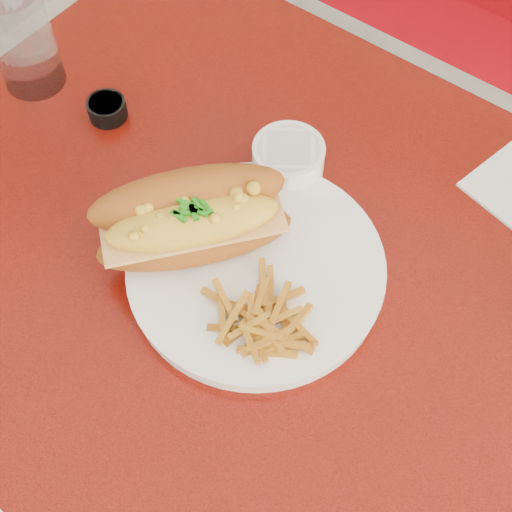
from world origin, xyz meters
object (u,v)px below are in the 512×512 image
Objects in this scene: mac_hoagie at (192,218)px; sauce_cup_left at (107,108)px; dinner_plate at (256,269)px; diner_table at (313,353)px; fork at (325,250)px; gravy_ramekin at (288,160)px; water_tumbler at (22,39)px.

mac_hoagie reaches higher than sauce_cup_left.
diner_table is at bearing 17.21° from dinner_plate.
dinner_plate is 0.32m from sauce_cup_left.
gravy_ramekin reaches higher than fork.
gravy_ramekin reaches higher than sauce_cup_left.
mac_hoagie reaches higher than diner_table.
fork is (-0.03, 0.04, 0.18)m from diner_table.
water_tumbler is at bearing 116.59° from mac_hoagie.
gravy_ramekin is 1.79× the size of sauce_cup_left.
gravy_ramekin reaches higher than dinner_plate.
gravy_ramekin is (-0.14, 0.12, 0.19)m from diner_table.
water_tumbler is (-0.36, 0.08, 0.01)m from mac_hoagie.
sauce_cup_left is at bearing 5.71° from water_tumbler.
sauce_cup_left is (-0.39, 0.05, 0.18)m from diner_table.
diner_table is at bearing -4.38° from water_tumbler.
gravy_ramekin is 0.75× the size of water_tumbler.
mac_hoagie is 1.91× the size of fork.
fork is at bearing 0.11° from water_tumbler.
diner_table is 9.62× the size of fork.
diner_table is 20.20× the size of sauce_cup_left.
dinner_plate is at bearing -162.79° from diner_table.
mac_hoagie is 0.16m from fork.
water_tumbler is (-0.38, -0.08, 0.05)m from gravy_ramekin.
mac_hoagie is 2.24× the size of gravy_ramekin.
fork is 1.17× the size of gravy_ramekin.
water_tumbler reaches higher than diner_table.
gravy_ramekin is (-0.06, 0.14, 0.01)m from dinner_plate.
mac_hoagie is 0.25m from sauce_cup_left.
gravy_ramekin is (0.02, 0.16, -0.04)m from mac_hoagie.
diner_table is 0.56m from water_tumbler.
gravy_ramekin is (-0.11, 0.08, 0.01)m from fork.
diner_table is 0.28m from mac_hoagie.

